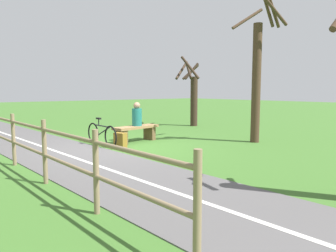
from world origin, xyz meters
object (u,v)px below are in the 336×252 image
at_px(bicycle, 102,134).
at_px(tree_far_right, 257,74).
at_px(person_seated, 137,115).
at_px(bench, 136,131).
at_px(tree_near_bench, 193,94).
at_px(backpack, 120,141).

height_order(bicycle, tree_far_right, tree_far_right).
bearing_deg(person_seated, bench, 0.00).
height_order(person_seated, tree_near_bench, tree_near_bench).
height_order(person_seated, backpack, person_seated).
xyz_separation_m(bench, tree_near_bench, (-4.64, -2.29, 1.13)).
height_order(backpack, tree_far_right, tree_far_right).
height_order(bicycle, tree_near_bench, tree_near_bench).
relative_size(bench, bicycle, 0.98).
bearing_deg(person_seated, bicycle, -9.36).
height_order(bench, tree_far_right, tree_far_right).
xyz_separation_m(backpack, tree_far_right, (-3.94, 1.78, 1.95)).
height_order(bench, bicycle, bicycle).
relative_size(backpack, tree_near_bench, 0.14).
xyz_separation_m(bench, bicycle, (1.23, 0.00, 0.00)).
distance_m(bicycle, backpack, 0.75).
height_order(bench, person_seated, person_seated).
distance_m(bench, bicycle, 1.23).
bearing_deg(backpack, bench, -144.78).
bearing_deg(backpack, tree_far_right, 155.71).
bearing_deg(person_seated, tree_far_right, 129.60).
relative_size(bench, backpack, 3.77).
bearing_deg(bench, bicycle, -9.69).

